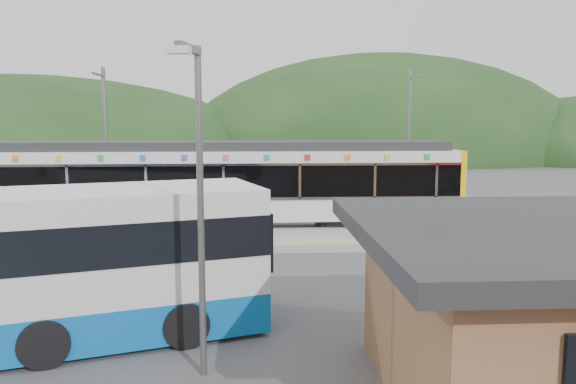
{
  "coord_description": "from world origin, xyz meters",
  "views": [
    {
      "loc": [
        -0.22,
        -17.46,
        4.61
      ],
      "look_at": [
        0.87,
        1.0,
        2.26
      ],
      "focal_mm": 35.0,
      "sensor_mm": 36.0,
      "label": 1
    }
  ],
  "objects": [
    {
      "name": "catenary_mast_east",
      "position": [
        7.0,
        8.56,
        3.65
      ],
      "size": [
        0.18,
        1.8,
        7.0
      ],
      "color": "slate",
      "rests_on": "ground"
    },
    {
      "name": "catenary_mast_west",
      "position": [
        -7.0,
        8.56,
        3.65
      ],
      "size": [
        0.18,
        1.8,
        7.0
      ],
      "color": "slate",
      "rests_on": "ground"
    },
    {
      "name": "yellow_line",
      "position": [
        0.0,
        2.0,
        0.3
      ],
      "size": [
        26.0,
        0.1,
        0.01
      ],
      "primitive_type": "cube",
      "color": "yellow",
      "rests_on": "platform"
    },
    {
      "name": "train",
      "position": [
        -1.94,
        6.0,
        2.06
      ],
      "size": [
        20.44,
        3.01,
        3.74
      ],
      "color": "black",
      "rests_on": "ground"
    },
    {
      "name": "hills",
      "position": [
        6.19,
        5.29,
        0.0
      ],
      "size": [
        146.0,
        149.0,
        26.0
      ],
      "color": "#1E3D19",
      "rests_on": "ground"
    },
    {
      "name": "ground",
      "position": [
        0.0,
        0.0,
        0.0
      ],
      "size": [
        120.0,
        120.0,
        0.0
      ],
      "primitive_type": "plane",
      "color": "#4C4C4F",
      "rests_on": "ground"
    },
    {
      "name": "lamp_post",
      "position": [
        -1.18,
        -7.75,
        3.51
      ],
      "size": [
        0.38,
        1.07,
        5.87
      ],
      "rotation": [
        0.0,
        0.0,
        -0.23
      ],
      "color": "slate",
      "rests_on": "ground"
    },
    {
      "name": "platform",
      "position": [
        0.0,
        3.3,
        0.15
      ],
      "size": [
        26.0,
        3.2,
        0.3
      ],
      "primitive_type": "cube",
      "color": "#9E9E99",
      "rests_on": "ground"
    }
  ]
}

